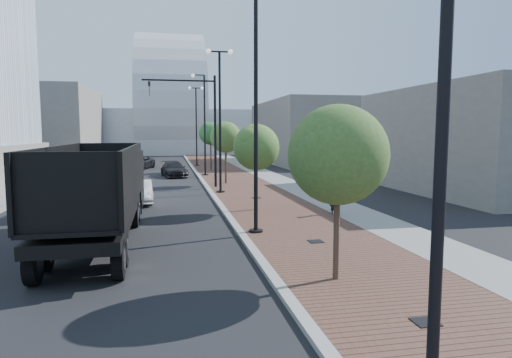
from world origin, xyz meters
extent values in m
cube|color=#4C2D23|center=(3.50, 40.00, 0.06)|extent=(7.00, 140.00, 0.12)
cube|color=slate|center=(6.20, 40.00, 0.07)|extent=(2.40, 140.00, 0.13)
cube|color=gray|center=(0.00, 40.00, 0.07)|extent=(0.30, 140.00, 0.14)
cube|color=slate|center=(-13.00, 40.00, 0.06)|extent=(4.00, 140.00, 0.12)
cube|color=black|center=(-5.31, 16.21, 1.75)|extent=(2.60, 2.70, 2.68)
cube|color=black|center=(-5.32, 17.71, 0.88)|extent=(2.48, 0.54, 1.34)
cube|color=black|center=(-5.30, 14.71, 1.08)|extent=(2.58, 0.85, 0.51)
cube|color=black|center=(-5.25, 9.21, 1.08)|extent=(2.55, 9.49, 0.36)
cube|color=black|center=(-5.25, 9.21, 1.49)|extent=(2.65, 9.49, 0.12)
cube|color=black|center=(-6.54, 9.20, 2.52)|extent=(0.20, 9.47, 2.06)
cube|color=black|center=(-3.96, 9.22, 2.52)|extent=(0.20, 9.47, 2.06)
cube|color=black|center=(-5.21, 4.67, 2.52)|extent=(2.57, 0.15, 2.06)
cube|color=black|center=(-5.29, 13.75, 2.52)|extent=(2.57, 0.15, 2.06)
cylinder|color=black|center=(-6.39, 15.60, 0.57)|extent=(0.32, 1.14, 1.13)
cylinder|color=silver|center=(-6.39, 15.60, 0.57)|extent=(0.36, 0.62, 0.62)
cylinder|color=black|center=(-4.22, 15.62, 0.57)|extent=(0.32, 1.14, 1.13)
cylinder|color=silver|center=(-4.22, 15.62, 0.57)|extent=(0.36, 0.62, 0.62)
cylinder|color=black|center=(-6.40, 17.20, 0.57)|extent=(0.32, 1.14, 1.13)
cylinder|color=silver|center=(-6.40, 17.20, 0.57)|extent=(0.36, 0.62, 0.62)
cylinder|color=black|center=(-4.24, 17.22, 0.57)|extent=(0.32, 1.14, 1.13)
cylinder|color=silver|center=(-4.24, 17.22, 0.57)|extent=(0.36, 0.62, 0.62)
cylinder|color=black|center=(-6.30, 5.40, 0.57)|extent=(0.32, 1.14, 1.13)
cylinder|color=silver|center=(-6.30, 5.40, 0.57)|extent=(0.36, 0.62, 0.62)
cylinder|color=black|center=(-4.14, 5.42, 0.57)|extent=(0.32, 1.14, 1.13)
cylinder|color=silver|center=(-4.14, 5.42, 0.57)|extent=(0.36, 0.62, 0.62)
cylinder|color=black|center=(-6.31, 6.60, 0.57)|extent=(0.32, 1.14, 1.13)
cylinder|color=silver|center=(-6.31, 6.60, 0.57)|extent=(0.36, 0.62, 0.62)
cylinder|color=black|center=(-4.15, 6.62, 0.57)|extent=(0.32, 1.14, 1.13)
cylinder|color=silver|center=(-4.15, 6.62, 0.57)|extent=(0.36, 0.62, 0.62)
cylinder|color=black|center=(-6.36, 12.40, 0.57)|extent=(0.32, 1.14, 1.13)
cylinder|color=silver|center=(-6.36, 12.40, 0.57)|extent=(0.36, 0.62, 0.62)
cylinder|color=black|center=(-4.20, 12.42, 0.57)|extent=(0.32, 1.14, 1.13)
cylinder|color=silver|center=(-4.20, 12.42, 0.57)|extent=(0.36, 0.62, 0.62)
cylinder|color=black|center=(-6.37, 13.60, 0.57)|extent=(0.32, 1.14, 1.13)
cylinder|color=silver|center=(-6.37, 13.60, 0.57)|extent=(0.36, 0.62, 0.62)
cylinder|color=black|center=(-4.21, 13.62, 0.57)|extent=(0.32, 1.14, 1.13)
cylinder|color=silver|center=(-4.21, 13.62, 0.57)|extent=(0.36, 0.62, 0.62)
imported|color=silver|center=(-4.38, 19.15, 0.64)|extent=(1.66, 3.97, 1.28)
imported|color=black|center=(-5.88, 43.89, 0.69)|extent=(3.62, 5.44, 1.39)
imported|color=black|center=(-2.22, 34.23, 0.68)|extent=(2.64, 4.93, 1.36)
imported|color=black|center=(5.05, 13.12, 0.86)|extent=(0.74, 0.63, 1.73)
cylinder|color=black|center=(0.60, -2.00, 4.62)|extent=(0.16, 0.16, 9.00)
cylinder|color=black|center=(0.60, 10.00, 0.10)|extent=(0.56, 0.56, 0.20)
cylinder|color=black|center=(0.60, 10.00, 4.62)|extent=(0.16, 0.16, 9.00)
cylinder|color=black|center=(0.60, 22.00, 0.10)|extent=(0.56, 0.56, 0.20)
cylinder|color=black|center=(0.60, 22.00, 4.62)|extent=(0.16, 0.16, 9.00)
cylinder|color=black|center=(0.60, 22.00, 9.12)|extent=(1.40, 0.10, 0.10)
sphere|color=silver|center=(-0.10, 22.00, 9.12)|extent=(0.32, 0.32, 0.32)
sphere|color=silver|center=(1.30, 22.00, 9.12)|extent=(0.32, 0.32, 0.32)
cylinder|color=black|center=(0.60, 34.00, 0.10)|extent=(0.56, 0.56, 0.20)
cylinder|color=black|center=(0.60, 34.00, 4.62)|extent=(0.16, 0.16, 9.00)
cylinder|color=black|center=(0.10, 34.00, 9.12)|extent=(1.00, 0.10, 0.10)
sphere|color=silver|center=(-0.40, 34.00, 9.05)|extent=(0.32, 0.32, 0.32)
cylinder|color=black|center=(0.60, 46.00, 0.10)|extent=(0.56, 0.56, 0.20)
cylinder|color=black|center=(0.60, 46.00, 4.62)|extent=(0.16, 0.16, 9.00)
cylinder|color=black|center=(0.60, 46.00, 9.12)|extent=(1.40, 0.10, 0.10)
sphere|color=silver|center=(-0.10, 46.00, 9.12)|extent=(0.32, 0.32, 0.32)
sphere|color=silver|center=(1.30, 46.00, 9.12)|extent=(0.32, 0.32, 0.32)
cylinder|color=black|center=(0.60, 25.00, 4.00)|extent=(0.18, 0.18, 8.00)
cylinder|color=black|center=(-1.90, 25.00, 7.60)|extent=(5.00, 0.12, 0.12)
imported|color=black|center=(-3.90, 25.00, 7.00)|extent=(0.16, 0.20, 1.00)
cylinder|color=#382619|center=(1.60, 4.00, 1.61)|extent=(0.16, 0.16, 3.21)
sphere|color=#33541C|center=(1.60, 4.00, 3.44)|extent=(2.63, 2.63, 2.63)
sphere|color=#33541C|center=(2.00, 4.30, 3.21)|extent=(1.84, 1.84, 1.84)
sphere|color=#33541C|center=(1.30, 3.70, 3.77)|extent=(1.58, 1.58, 1.58)
cylinder|color=#382619|center=(1.60, 15.00, 1.53)|extent=(0.16, 0.16, 3.07)
sphere|color=#3A6221|center=(1.60, 15.00, 3.29)|extent=(2.32, 2.32, 2.32)
sphere|color=#3A6221|center=(2.00, 15.30, 3.07)|extent=(1.62, 1.62, 1.62)
sphere|color=#3A6221|center=(1.30, 14.70, 3.59)|extent=(1.39, 1.39, 1.39)
cylinder|color=#382619|center=(1.60, 27.00, 1.70)|extent=(0.16, 0.16, 3.40)
sphere|color=#3A5E20|center=(1.60, 27.00, 3.65)|extent=(2.38, 2.38, 2.38)
sphere|color=#3A5E20|center=(2.00, 27.30, 3.40)|extent=(1.67, 1.67, 1.67)
sphere|color=#3A5E20|center=(1.30, 26.70, 3.99)|extent=(1.43, 1.43, 1.43)
cylinder|color=#382619|center=(1.60, 39.00, 1.83)|extent=(0.16, 0.16, 3.65)
sphere|color=#1D5620|center=(1.60, 39.00, 3.92)|extent=(2.36, 2.36, 2.36)
sphere|color=#1D5620|center=(2.00, 39.30, 3.65)|extent=(1.65, 1.65, 1.65)
sphere|color=#1D5620|center=(1.30, 38.70, 4.28)|extent=(1.42, 1.42, 1.42)
cube|color=#A7ABB1|center=(-2.00, 85.00, 4.00)|extent=(50.00, 28.00, 8.00)
cube|color=slate|center=(-20.00, 60.00, 5.00)|extent=(14.00, 20.00, 10.00)
cube|color=slate|center=(16.00, 50.00, 4.00)|extent=(12.00, 22.00, 8.00)
cube|color=#625E58|center=(18.00, 20.00, 3.50)|extent=(10.00, 16.00, 7.00)
cube|color=black|center=(2.40, 1.00, 0.13)|extent=(0.50, 0.50, 0.02)
cube|color=black|center=(2.40, 8.00, 0.13)|extent=(0.50, 0.50, 0.02)
cube|color=black|center=(2.40, 19.00, 0.13)|extent=(0.50, 0.50, 0.02)
camera|label=1|loc=(-2.76, -7.05, 4.03)|focal=31.51mm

